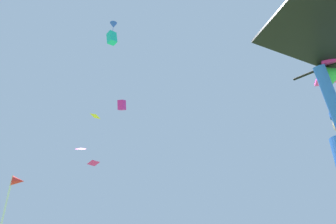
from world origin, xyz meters
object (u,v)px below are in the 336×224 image
object	(u,v)px
distant_kite_blue_overhead_distant	(113,25)
distant_kite_teal_mid_right	(112,38)
distant_kite_magenta_low_left	(81,148)
distant_kite_yellow_high_right	(96,116)
distant_kite_magenta_mid_left	(93,163)
marker_flag	(16,186)
distant_kite_magenta_low_right	(122,105)

from	to	relation	value
distant_kite_blue_overhead_distant	distant_kite_teal_mid_right	distance (m)	4.12
distant_kite_teal_mid_right	distant_kite_magenta_low_left	size ratio (longest dim) A/B	0.94
distant_kite_yellow_high_right	distant_kite_magenta_low_left	bearing A→B (deg)	82.26
distant_kite_magenta_mid_left	distant_kite_teal_mid_right	world-z (taller)	distant_kite_teal_mid_right
distant_kite_magenta_mid_left	marker_flag	world-z (taller)	distant_kite_magenta_mid_left
distant_kite_magenta_mid_left	distant_kite_teal_mid_right	bearing A→B (deg)	-75.57
distant_kite_magenta_low_right	marker_flag	size ratio (longest dim) A/B	0.77
distant_kite_blue_overhead_distant	distant_kite_magenta_low_left	size ratio (longest dim) A/B	1.33
distant_kite_blue_overhead_distant	marker_flag	xyz separation A→B (m)	(-6.07, -11.48, -16.58)
distant_kite_magenta_mid_left	distant_kite_magenta_low_right	xyz separation A→B (m)	(5.53, 8.80, 9.14)
distant_kite_teal_mid_right	distant_kite_yellow_high_right	bearing A→B (deg)	151.11
distant_kite_magenta_low_right	marker_flag	distance (m)	24.64
distant_kite_yellow_high_right	marker_flag	world-z (taller)	distant_kite_yellow_high_right
distant_kite_magenta_low_left	distant_kite_teal_mid_right	bearing A→B (deg)	-92.47
distant_kite_magenta_mid_left	distant_kite_magenta_low_left	xyz separation A→B (m)	(0.40, 5.10, 2.21)
distant_kite_magenta_low_left	distant_kite_yellow_high_right	distance (m)	5.58
distant_kite_magenta_low_right	marker_flag	world-z (taller)	distant_kite_magenta_low_right
distant_kite_magenta_low_right	distant_kite_magenta_mid_left	bearing A→B (deg)	-122.13
distant_kite_magenta_low_left	marker_flag	distance (m)	16.75
distant_kite_teal_mid_right	marker_flag	bearing A→B (deg)	-119.63
distant_kite_teal_mid_right	marker_flag	distance (m)	16.97
distant_kite_blue_overhead_distant	distant_kite_magenta_low_left	xyz separation A→B (m)	(-0.55, 3.48, -11.44)
distant_kite_magenta_low_left	marker_flag	world-z (taller)	distant_kite_magenta_low_left
distant_kite_magenta_mid_left	marker_flag	bearing A→B (deg)	-117.42
distant_kite_blue_overhead_distant	distant_kite_magenta_low_right	distance (m)	9.63
distant_kite_teal_mid_right	distant_kite_magenta_low_left	distance (m)	9.87
distant_kite_magenta_mid_left	distant_kite_magenta_low_left	distance (m)	5.57
distant_kite_magenta_low_right	distant_kite_yellow_high_right	xyz separation A→B (m)	(-5.87, -9.12, -5.85)
distant_kite_teal_mid_right	distant_kite_yellow_high_right	distance (m)	7.01
distant_kite_blue_overhead_distant	distant_kite_magenta_low_right	xyz separation A→B (m)	(4.58, 7.18, -4.51)
distant_kite_magenta_low_left	distant_kite_magenta_mid_left	bearing A→B (deg)	-94.47
distant_kite_yellow_high_right	marker_flag	xyz separation A→B (m)	(-4.78, -9.54, -6.21)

